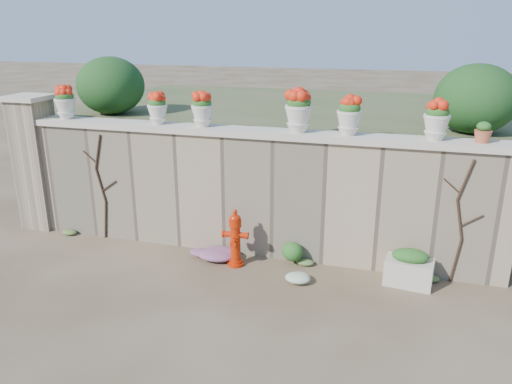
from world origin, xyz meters
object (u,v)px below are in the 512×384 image
(planter_box, at_px, (409,268))
(urn_pot_0, at_px, (65,103))
(terracotta_pot, at_px, (483,133))
(fire_hydrant, at_px, (235,238))

(planter_box, relative_size, urn_pot_0, 1.27)
(planter_box, relative_size, terracotta_pot, 2.54)
(urn_pot_0, relative_size, terracotta_pot, 2.01)
(planter_box, height_order, terracotta_pot, terracotta_pot)
(planter_box, bearing_deg, terracotta_pot, 38.28)
(terracotta_pot, bearing_deg, urn_pot_0, 180.00)
(urn_pot_0, xyz_separation_m, terracotta_pot, (6.77, -0.00, -0.15))
(urn_pot_0, height_order, terracotta_pot, urn_pot_0)
(fire_hydrant, bearing_deg, terracotta_pot, 4.82)
(fire_hydrant, bearing_deg, urn_pot_0, 164.57)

